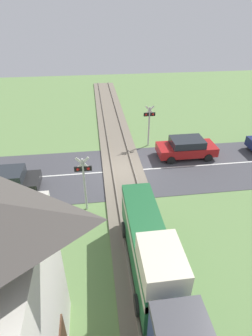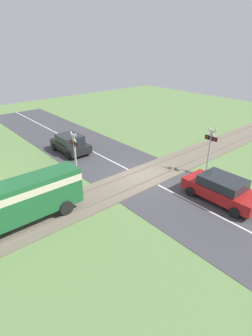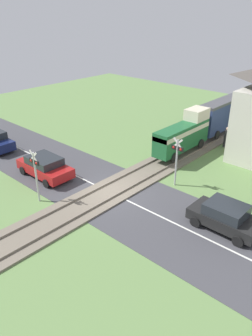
{
  "view_description": "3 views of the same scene",
  "coord_description": "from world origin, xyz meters",
  "views": [
    {
      "loc": [
        1.8,
        15.24,
        9.82
      ],
      "look_at": [
        0.0,
        1.54,
        1.2
      ],
      "focal_mm": 28.0,
      "sensor_mm": 36.0,
      "label": 1
    },
    {
      "loc": [
        -11.28,
        11.14,
        8.35
      ],
      "look_at": [
        0.0,
        1.54,
        1.2
      ],
      "focal_mm": 28.0,
      "sensor_mm": 36.0,
      "label": 2
    },
    {
      "loc": [
        13.05,
        -12.8,
        10.74
      ],
      "look_at": [
        0.0,
        1.54,
        1.2
      ],
      "focal_mm": 35.0,
      "sensor_mm": 36.0,
      "label": 3
    }
  ],
  "objects": [
    {
      "name": "train",
      "position": [
        0.0,
        15.81,
        1.89
      ],
      "size": [
        1.58,
        21.06,
        3.18
      ],
      "color": "#1E6033",
      "rests_on": "track_bed"
    },
    {
      "name": "crossing_signal_west_approach",
      "position": [
        -2.51,
        -3.65,
        2.14
      ],
      "size": [
        0.9,
        0.18,
        3.36
      ],
      "color": "#B7B7B7",
      "rests_on": "ground_plane"
    },
    {
      "name": "car_far_side",
      "position": [
        7.23,
        1.44,
        0.78
      ],
      "size": [
        3.75,
        2.01,
        1.49
      ],
      "color": "black",
      "rests_on": "ground_plane"
    },
    {
      "name": "crossing_signal_east_approach",
      "position": [
        2.51,
        3.65,
        2.14
      ],
      "size": [
        0.9,
        0.18,
        3.36
      ],
      "color": "#B7B7B7",
      "rests_on": "ground_plane"
    },
    {
      "name": "ground_plane",
      "position": [
        0.0,
        0.0,
        0.0
      ],
      "size": [
        60.0,
        60.0,
        0.0
      ],
      "primitive_type": "plane",
      "color": "#66894C"
    },
    {
      "name": "car_near_crossing",
      "position": [
        -4.95,
        -1.44,
        0.78
      ],
      "size": [
        4.32,
        2.06,
        1.48
      ],
      "color": "#A81919",
      "rests_on": "ground_plane"
    },
    {
      "name": "track_bed",
      "position": [
        0.0,
        0.0,
        0.07
      ],
      "size": [
        2.8,
        48.0,
        0.24
      ],
      "color": "#756B5B",
      "rests_on": "ground_plane"
    },
    {
      "name": "pedestrian_by_station",
      "position": [
        1.86,
        12.13,
        0.8
      ],
      "size": [
        0.43,
        0.43,
        1.76
      ],
      "color": "#333338",
      "rests_on": "ground_plane"
    },
    {
      "name": "road_surface",
      "position": [
        0.0,
        0.0,
        0.01
      ],
      "size": [
        48.0,
        6.4,
        0.02
      ],
      "color": "#424247",
      "rests_on": "ground_plane"
    }
  ]
}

